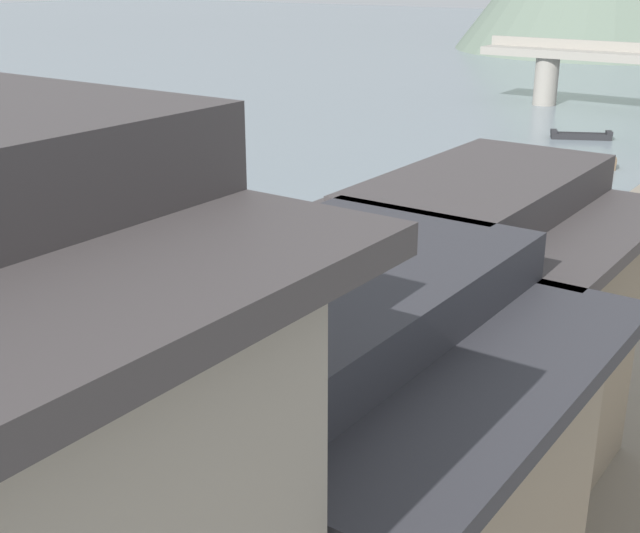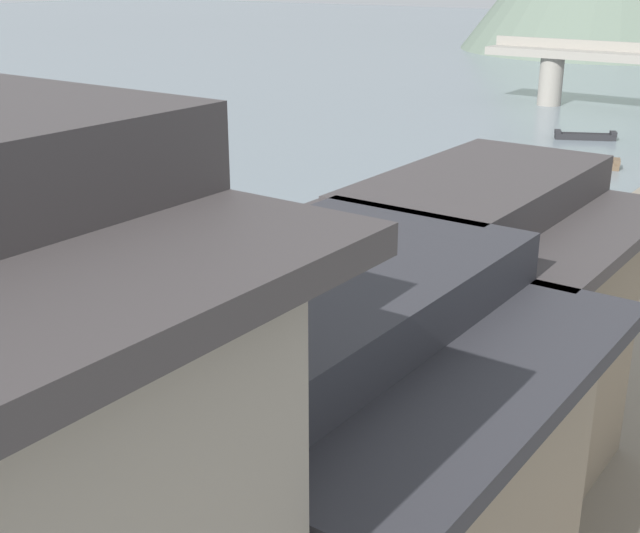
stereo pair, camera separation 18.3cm
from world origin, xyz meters
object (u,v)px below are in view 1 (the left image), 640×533
at_px(boat_moored_far, 270,390).
at_px(boat_upstream_distant, 561,161).
at_px(boat_midriver_drifting, 568,200).
at_px(boat_midriver_upstream, 581,136).
at_px(boat_moored_nearest, 358,247).
at_px(house_waterfront_tall, 473,331).
at_px(boat_moored_third, 536,229).
at_px(house_waterfront_second, 314,487).

relative_size(boat_moored_far, boat_upstream_distant, 1.01).
relative_size(boat_midriver_drifting, boat_midriver_upstream, 1.06).
relative_size(boat_moored_nearest, boat_moored_far, 0.97).
xyz_separation_m(boat_moored_far, house_waterfront_tall, (5.89, -0.96, 3.56)).
bearing_deg(boat_moored_third, boat_moored_nearest, -126.40).
distance_m(boat_moored_nearest, boat_midriver_drifting, 12.17).
xyz_separation_m(boat_moored_far, boat_midriver_upstream, (-4.74, 37.31, 0.07)).
bearing_deg(boat_upstream_distant, house_waterfront_second, -75.30).
bearing_deg(house_waterfront_tall, boat_midriver_upstream, 105.53).
relative_size(boat_moored_far, boat_midriver_upstream, 1.58).
bearing_deg(house_waterfront_second, boat_moored_far, 132.62).
distance_m(boat_midriver_upstream, house_waterfront_tall, 39.88).
xyz_separation_m(boat_moored_third, boat_midriver_upstream, (-5.11, 20.31, 0.03)).
relative_size(boat_moored_third, boat_moored_far, 0.83).
distance_m(boat_moored_third, house_waterfront_second, 24.92).
distance_m(boat_moored_third, boat_moored_far, 17.01).
bearing_deg(house_waterfront_tall, boat_moored_third, 107.09).
relative_size(boat_midriver_upstream, house_waterfront_second, 0.52).
relative_size(house_waterfront_second, house_waterfront_tall, 1.14).
bearing_deg(boat_midriver_upstream, boat_moored_third, -75.88).
bearing_deg(boat_midriver_upstream, house_waterfront_second, -75.90).
relative_size(boat_moored_third, boat_upstream_distant, 0.83).
relative_size(boat_moored_third, house_waterfront_second, 0.68).
xyz_separation_m(boat_moored_nearest, house_waterfront_tall, (10.14, -11.71, 3.45)).
bearing_deg(boat_midriver_upstream, boat_midriver_drifting, -73.08).
relative_size(boat_moored_far, house_waterfront_tall, 0.94).
relative_size(boat_moored_nearest, house_waterfront_tall, 0.92).
bearing_deg(boat_moored_far, boat_upstream_distant, 96.13).
height_order(boat_midriver_drifting, house_waterfront_tall, house_waterfront_tall).
distance_m(boat_moored_third, boat_midriver_drifting, 5.23).
xyz_separation_m(boat_moored_third, house_waterfront_tall, (5.52, -17.97, 3.52)).
distance_m(boat_moored_far, boat_upstream_distant, 29.57).
xyz_separation_m(boat_moored_nearest, boat_moored_far, (4.25, -10.75, -0.11)).
height_order(boat_moored_far, boat_upstream_distant, boat_upstream_distant).
height_order(boat_midriver_upstream, boat_upstream_distant, boat_upstream_distant).
relative_size(boat_upstream_distant, house_waterfront_second, 0.82).
distance_m(boat_moored_far, house_waterfront_tall, 6.95).
bearing_deg(boat_moored_third, boat_upstream_distant, 105.89).
relative_size(boat_moored_nearest, house_waterfront_second, 0.80).
distance_m(boat_moored_third, boat_midriver_upstream, 20.94).
bearing_deg(house_waterfront_second, boat_moored_nearest, 120.99).
bearing_deg(boat_moored_nearest, house_waterfront_second, -59.01).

